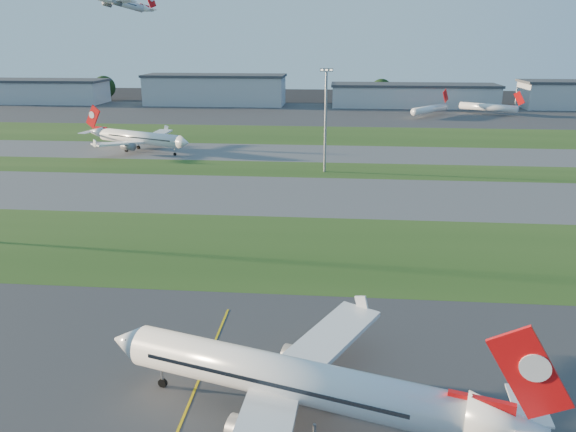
# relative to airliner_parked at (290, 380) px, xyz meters

# --- Properties ---
(grass_strip_a) EXTENTS (300.00, 34.00, 0.01)m
(grass_strip_a) POSITION_rel_airliner_parked_xyz_m (-14.67, 42.55, -4.12)
(grass_strip_a) COLOR #224316
(grass_strip_a) RESTS_ON ground
(taxiway_a) EXTENTS (300.00, 32.00, 0.01)m
(taxiway_a) POSITION_rel_airliner_parked_xyz_m (-14.67, 75.55, -4.12)
(taxiway_a) COLOR #515154
(taxiway_a) RESTS_ON ground
(grass_strip_b) EXTENTS (300.00, 18.00, 0.01)m
(grass_strip_b) POSITION_rel_airliner_parked_xyz_m (-14.67, 100.55, -4.12)
(grass_strip_b) COLOR #224316
(grass_strip_b) RESTS_ON ground
(taxiway_b) EXTENTS (300.00, 26.00, 0.01)m
(taxiway_b) POSITION_rel_airliner_parked_xyz_m (-14.67, 122.55, -4.12)
(taxiway_b) COLOR #515154
(taxiway_b) RESTS_ON ground
(grass_strip_c) EXTENTS (300.00, 40.00, 0.01)m
(grass_strip_c) POSITION_rel_airliner_parked_xyz_m (-14.67, 155.55, -4.12)
(grass_strip_c) COLOR #224316
(grass_strip_c) RESTS_ON ground
(apron_far) EXTENTS (400.00, 80.00, 0.01)m
(apron_far) POSITION_rel_airliner_parked_xyz_m (-14.67, 215.55, -4.12)
(apron_far) COLOR #333335
(apron_far) RESTS_ON ground
(airliner_parked) EXTENTS (36.66, 30.84, 11.75)m
(airliner_parked) POSITION_rel_airliner_parked_xyz_m (0.00, 0.00, 0.00)
(airliner_parked) COLOR white
(airliner_parked) RESTS_ON ground
(airliner_taxiing) EXTENTS (34.89, 29.68, 11.59)m
(airliner_taxiing) POSITION_rel_airliner_parked_xyz_m (-56.01, 120.60, -0.05)
(airliner_taxiing) COLOR white
(airliner_taxiing) RESTS_ON ground
(airliner_departing) EXTENTS (25.18, 25.09, 10.52)m
(airliner_departing) POSITION_rel_airliner_parked_xyz_m (-94.44, 208.48, 43.98)
(airliner_departing) COLOR white
(mini_jet_near) EXTENTS (19.13, 23.49, 9.48)m
(mini_jet_near) POSITION_rel_airliner_parked_xyz_m (43.12, 208.72, -0.84)
(mini_jet_near) COLOR white
(mini_jet_near) RESTS_ON ground
(mini_jet_far) EXTENTS (24.63, 17.52, 9.48)m
(mini_jet_far) POSITION_rel_airliner_parked_xyz_m (70.24, 218.02, -0.84)
(mini_jet_far) COLOR white
(mini_jet_far) RESTS_ON ground
(light_mast_centre) EXTENTS (3.20, 0.70, 25.80)m
(light_mast_centre) POSITION_rel_airliner_parked_xyz_m (0.33, 98.55, 10.69)
(light_mast_centre) COLOR gray
(light_mast_centre) RESTS_ON ground
(hangar_far_west) EXTENTS (91.80, 23.00, 12.20)m
(hangar_far_west) POSITION_rel_airliner_parked_xyz_m (-164.67, 245.55, 2.01)
(hangar_far_west) COLOR #A2A4AA
(hangar_far_west) RESTS_ON ground
(hangar_west) EXTENTS (71.40, 23.00, 15.20)m
(hangar_west) POSITION_rel_airliner_parked_xyz_m (-59.67, 245.55, 3.51)
(hangar_west) COLOR #A2A4AA
(hangar_west) RESTS_ON ground
(hangar_east) EXTENTS (81.60, 23.00, 11.20)m
(hangar_east) POSITION_rel_airliner_parked_xyz_m (40.33, 245.55, 1.51)
(hangar_east) COLOR #A2A4AA
(hangar_east) RESTS_ON ground
(tree_west) EXTENTS (12.10, 12.10, 13.20)m
(tree_west) POSITION_rel_airliner_parked_xyz_m (-124.67, 260.55, 3.01)
(tree_west) COLOR black
(tree_west) RESTS_ON ground
(tree_mid_west) EXTENTS (9.90, 9.90, 10.80)m
(tree_mid_west) POSITION_rel_airliner_parked_xyz_m (-34.67, 256.55, 1.71)
(tree_mid_west) COLOR black
(tree_mid_west) RESTS_ON ground
(tree_mid_east) EXTENTS (11.55, 11.55, 12.60)m
(tree_mid_east) POSITION_rel_airliner_parked_xyz_m (25.33, 259.55, 2.69)
(tree_mid_east) COLOR black
(tree_mid_east) RESTS_ON ground
(tree_east) EXTENTS (10.45, 10.45, 11.40)m
(tree_east) POSITION_rel_airliner_parked_xyz_m (100.33, 257.55, 2.04)
(tree_east) COLOR black
(tree_east) RESTS_ON ground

